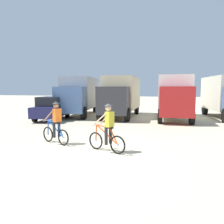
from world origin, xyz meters
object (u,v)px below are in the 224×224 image
Objects in this scene: cyclist_orange_shirt at (56,124)px; box_truck_grey_hauler at (79,94)px; box_truck_white_box at (174,95)px; box_truck_tan_camper at (121,94)px; sedan_parked at (52,108)px; cyclist_cowboy_hat at (107,130)px.

box_truck_grey_hauler is at bearing 107.42° from cyclist_orange_shirt.
box_truck_white_box is (8.12, -0.28, 0.00)m from box_truck_grey_hauler.
box_truck_grey_hauler is 8.12m from box_truck_white_box.
box_truck_tan_camper is 5.76m from sedan_parked.
box_truck_white_box is 10.56m from cyclist_cowboy_hat.
sedan_parked is (-0.87, -3.27, -0.99)m from box_truck_grey_hauler.
cyclist_cowboy_hat is at bearing -48.26° from sedan_parked.
cyclist_orange_shirt is 1.00× the size of cyclist_cowboy_hat.
box_truck_grey_hauler and box_truck_tan_camper have the same top height.
sedan_parked is 9.64m from cyclist_cowboy_hat.
box_truck_tan_camper is (3.82, -0.08, 0.00)m from box_truck_grey_hauler.
box_truck_grey_hauler is 3.53m from sedan_parked.
sedan_parked is at bearing -161.55° from box_truck_white_box.
box_truck_tan_camper is at bearing 85.71° from cyclist_orange_shirt.
box_truck_white_box is 10.87m from cyclist_orange_shirt.
box_truck_white_box reaches higher than cyclist_orange_shirt.
box_truck_tan_camper is 9.86m from cyclist_orange_shirt.
box_truck_white_box is 9.53m from sedan_parked.
box_truck_grey_hauler is 1.04× the size of box_truck_tan_camper.
box_truck_white_box is 3.75× the size of cyclist_cowboy_hat.
box_truck_white_box reaches higher than cyclist_cowboy_hat.
box_truck_white_box is at bearing -2.60° from box_truck_tan_camper.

